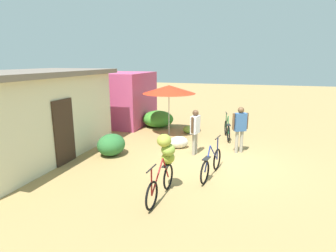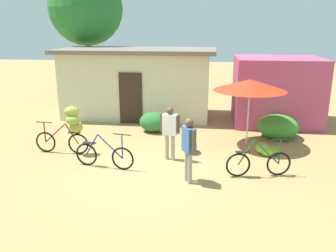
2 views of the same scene
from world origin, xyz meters
name	(u,v)px [view 1 (image 1 of 2)]	position (x,y,z in m)	size (l,w,h in m)	color
ground_plane	(215,161)	(0.00, 0.00, 0.00)	(60.00, 60.00, 0.00)	#A0804D
building_low	(28,116)	(-1.50, 5.76, 1.43)	(6.46, 3.08, 2.82)	beige
shop_pink	(120,98)	(4.12, 5.34, 1.28)	(3.20, 2.80, 2.55)	#B74571
hedge_bush_front_left	(111,145)	(-0.43, 3.45, 0.36)	(1.06, 0.90, 0.73)	#2C6931
hedge_bush_front_right	(158,119)	(3.90, 3.27, 0.39)	(1.37, 1.49, 0.79)	#398C2C
market_umbrella	(169,89)	(2.77, 2.38, 1.94)	(2.26, 2.26, 2.12)	beige
bicycle_leftmost	(165,158)	(-2.52, 0.89, 0.88)	(1.68, 0.52, 1.45)	black
bicycle_near_pile	(211,164)	(-1.22, -0.04, 0.35)	(1.69, 0.34, 1.00)	black
bicycle_center_loaded	(227,130)	(2.83, -0.10, 0.35)	(1.66, 0.38, 0.98)	black
banana_pile_on_ground	(190,129)	(3.30, 1.54, 0.14)	(0.71, 0.67, 0.33)	#96C630
produce_sack	(179,142)	(0.98, 1.47, 0.22)	(0.70, 0.44, 0.44)	silver
person_vendor	(195,128)	(0.46, 0.77, 0.94)	(0.57, 0.28, 1.54)	gray
person_bystander	(240,125)	(1.08, -0.66, 0.98)	(0.37, 0.52, 1.61)	gray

